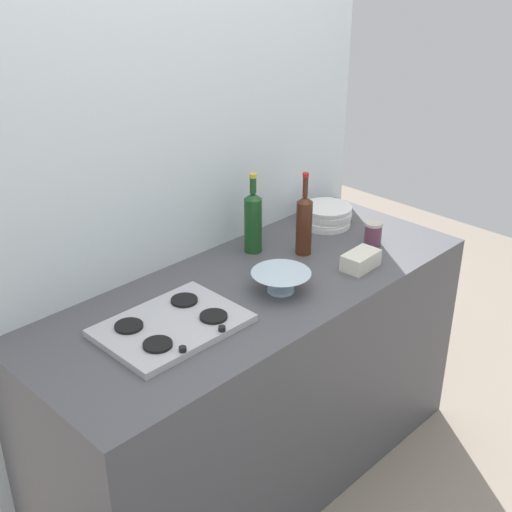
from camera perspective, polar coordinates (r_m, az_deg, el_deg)
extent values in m
plane|color=gray|center=(3.05, 0.00, -17.41)|extent=(6.00, 6.00, 0.00)
cube|color=#4C4C51|center=(2.76, 0.00, -10.66)|extent=(1.80, 0.70, 0.90)
cube|color=silver|center=(2.69, -5.78, 3.79)|extent=(1.90, 0.06, 2.17)
cube|color=#B2B2B7|center=(2.27, -7.07, -5.81)|extent=(0.47, 0.34, 0.02)
cylinder|color=black|center=(2.15, -8.26, -7.35)|extent=(0.09, 0.09, 0.01)
cylinder|color=black|center=(2.27, -3.58, -5.08)|extent=(0.09, 0.09, 0.01)
cylinder|color=black|center=(2.25, -10.63, -5.79)|extent=(0.09, 0.09, 0.01)
cylinder|color=black|center=(2.37, -6.04, -3.71)|extent=(0.09, 0.09, 0.01)
cylinder|color=black|center=(2.11, -6.18, -7.78)|extent=(0.02, 0.02, 0.02)
cylinder|color=black|center=(2.20, -2.88, -6.11)|extent=(0.02, 0.02, 0.02)
cylinder|color=white|center=(3.02, 5.87, 2.71)|extent=(0.22, 0.22, 0.01)
cylinder|color=white|center=(3.02, 5.87, 2.90)|extent=(0.22, 0.22, 0.01)
cylinder|color=white|center=(3.01, 5.84, 3.11)|extent=(0.22, 0.22, 0.01)
cylinder|color=white|center=(3.01, 5.93, 3.33)|extent=(0.22, 0.22, 0.01)
cylinder|color=white|center=(3.01, 5.98, 3.50)|extent=(0.22, 0.22, 0.01)
cylinder|color=white|center=(3.00, 6.01, 3.70)|extent=(0.22, 0.22, 0.01)
cylinder|color=white|center=(3.00, 5.94, 3.91)|extent=(0.22, 0.22, 0.01)
cylinder|color=white|center=(2.99, 6.00, 4.08)|extent=(0.22, 0.22, 0.01)
cylinder|color=#19471E|center=(2.72, -0.25, 2.59)|extent=(0.07, 0.07, 0.23)
cone|color=#19471E|center=(2.67, -0.25, 5.07)|extent=(0.07, 0.07, 0.03)
cylinder|color=#19471E|center=(2.66, -0.25, 5.96)|extent=(0.03, 0.03, 0.06)
cylinder|color=gold|center=(2.64, -0.25, 6.77)|extent=(0.03, 0.03, 0.02)
cylinder|color=#472314|center=(2.71, 4.05, 2.37)|extent=(0.06, 0.06, 0.22)
cone|color=#472314|center=(2.66, 4.13, 4.77)|extent=(0.06, 0.06, 0.02)
cylinder|color=#472314|center=(2.64, 4.17, 5.82)|extent=(0.02, 0.02, 0.08)
cylinder|color=#B21E1E|center=(2.63, 4.20, 6.82)|extent=(0.02, 0.02, 0.02)
cylinder|color=silver|center=(2.47, 2.09, -2.85)|extent=(0.10, 0.10, 0.01)
cone|color=silver|center=(2.45, 2.11, -2.08)|extent=(0.22, 0.22, 0.07)
cube|color=silver|center=(2.65, 8.78, -0.35)|extent=(0.16, 0.10, 0.06)
cylinder|color=#66384C|center=(2.84, 9.79, 1.74)|extent=(0.07, 0.07, 0.09)
cylinder|color=beige|center=(2.82, 9.87, 2.68)|extent=(0.07, 0.07, 0.01)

